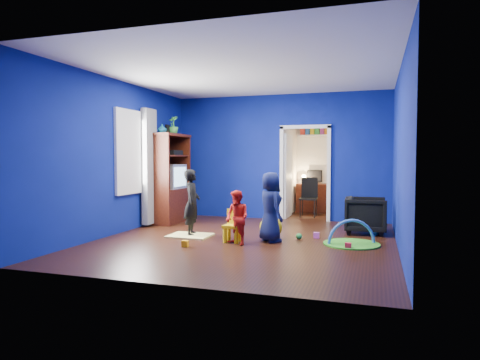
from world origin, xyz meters
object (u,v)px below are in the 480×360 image
(kid_chair, at_px, (232,227))
(crt_tv, at_px, (171,177))
(armchair, at_px, (366,215))
(child_black, at_px, (192,203))
(child_navy, at_px, (270,207))
(toddler_red, at_px, (237,218))
(study_desk, at_px, (314,198))
(hopper_ball, at_px, (271,227))
(tv_armoire, at_px, (169,178))
(play_mat, at_px, (351,244))
(vase, at_px, (162,129))
(folding_chair, at_px, (308,198))

(kid_chair, bearing_deg, crt_tv, 145.42)
(armchair, xyz_separation_m, child_black, (-3.05, -1.20, 0.26))
(crt_tv, bearing_deg, child_black, -50.29)
(child_navy, bearing_deg, child_black, 47.04)
(armchair, relative_size, toddler_red, 0.85)
(armchair, relative_size, study_desk, 0.87)
(armchair, relative_size, hopper_ball, 1.89)
(child_navy, bearing_deg, tv_armoire, 22.81)
(hopper_ball, height_order, study_desk, study_desk)
(toddler_red, relative_size, play_mat, 0.98)
(hopper_ball, bearing_deg, child_black, -174.75)
(armchair, distance_m, hopper_ball, 1.92)
(play_mat, bearing_deg, child_black, -179.41)
(toddler_red, xyz_separation_m, vase, (-2.20, 1.59, 1.61))
(study_desk, bearing_deg, crt_tv, -135.21)
(crt_tv, bearing_deg, kid_chair, -39.97)
(child_black, bearing_deg, tv_armoire, 25.31)
(child_black, relative_size, toddler_red, 1.36)
(vase, relative_size, crt_tv, 0.28)
(armchair, bearing_deg, study_desk, 23.65)
(armchair, relative_size, vase, 3.90)
(child_navy, distance_m, vase, 3.24)
(armchair, relative_size, play_mat, 0.83)
(child_navy, height_order, hopper_ball, child_navy)
(toddler_red, height_order, play_mat, toddler_red)
(hopper_ball, distance_m, kid_chair, 0.74)
(study_desk, bearing_deg, folding_chair, -90.00)
(study_desk, bearing_deg, tv_armoire, -135.62)
(kid_chair, bearing_deg, study_desk, 85.60)
(kid_chair, height_order, study_desk, study_desk)
(child_black, bearing_deg, toddler_red, -133.05)
(toddler_red, bearing_deg, play_mat, 49.33)
(hopper_ball, height_order, play_mat, hopper_ball)
(vase, bearing_deg, child_black, -42.02)
(kid_chair, bearing_deg, play_mat, 16.46)
(tv_armoire, xyz_separation_m, crt_tv, (0.04, 0.00, 0.04))
(child_black, xyz_separation_m, kid_chair, (0.90, -0.35, -0.36))
(crt_tv, bearing_deg, toddler_red, -41.11)
(child_navy, xyz_separation_m, tv_armoire, (-2.66, 1.45, 0.38))
(crt_tv, distance_m, hopper_ball, 2.95)
(armchair, distance_m, child_black, 3.29)
(toddler_red, xyz_separation_m, kid_chair, (-0.15, 0.20, -0.20))
(crt_tv, relative_size, play_mat, 0.76)
(vase, height_order, study_desk, vase)
(hopper_ball, bearing_deg, tv_armoire, 155.28)
(child_black, distance_m, vase, 2.12)
(toddler_red, height_order, crt_tv, crt_tv)
(folding_chair, bearing_deg, hopper_ball, -94.05)
(child_black, bearing_deg, crt_tv, 24.31)
(armchair, height_order, play_mat, armchair)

